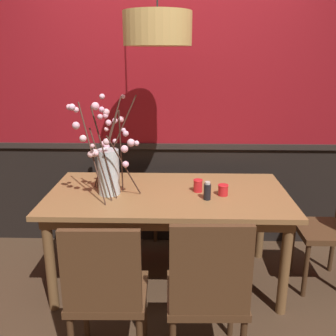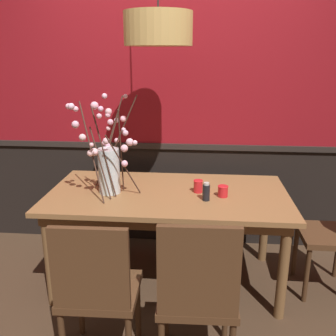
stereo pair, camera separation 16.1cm
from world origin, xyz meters
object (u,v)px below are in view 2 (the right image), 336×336
Objects in this scene: chair_far_side_left at (146,182)px; pendant_lamp at (158,29)px; dining_table at (168,202)px; vase_with_blossoms at (108,164)px; candle_holder_nearer_center at (223,191)px; condiment_bottle at (206,192)px; candle_holder_nearer_edge at (198,186)px; chair_near_side_left at (97,287)px; chair_far_side_right at (200,186)px; chair_near_side_right at (197,291)px.

chair_far_side_left is 1.64m from pendant_lamp.
dining_table is 0.53m from vase_with_blossoms.
condiment_bottle is (-0.12, -0.08, 0.02)m from candle_holder_nearer_center.
chair_near_side_left is at bearing -120.61° from candle_holder_nearer_edge.
chair_far_side_right is 0.97× the size of chair_near_side_left.
dining_table is at bearing -105.71° from chair_far_side_right.
candle_holder_nearer_edge is at bearing 158.00° from candle_holder_nearer_center.
dining_table is at bearing -175.36° from candle_holder_nearer_edge.
pendant_lamp is (-0.48, 0.13, 1.12)m from candle_holder_nearer_center.
candle_holder_nearer_edge is at bearing -91.09° from chair_far_side_right.
chair_near_side_left is at bearing -130.65° from candle_holder_nearer_center.
dining_table is at bearing 104.96° from chair_near_side_right.
chair_near_side_right is 0.95m from candle_holder_nearer_edge.
chair_near_side_left is 9.77× the size of candle_holder_nearer_edge.
chair_near_side_right is at bearing -93.49° from condiment_bottle.
chair_near_side_left is 1.01× the size of chair_far_side_left.
chair_near_side_left is 1.09m from candle_holder_nearer_edge.
chair_far_side_left is 1.29× the size of vase_with_blossoms.
chair_far_side_left is 11.18× the size of candle_holder_nearer_center.
vase_with_blossoms is at bearing -126.85° from chair_far_side_right.
vase_with_blossoms is at bearing 179.36° from candle_holder_nearer_center.
candle_holder_nearer_edge reaches higher than candle_holder_nearer_center.
chair_near_side_right is 0.82× the size of pendant_lamp.
dining_table is at bearing 172.32° from candle_holder_nearer_center.
dining_table is 1.92× the size of chair_near_side_left.
chair_near_side_right reaches higher than chair_near_side_left.
condiment_bottle is (0.05, 0.75, 0.29)m from chair_near_side_right.
candle_holder_nearer_center is at bearing -53.46° from chair_far_side_left.
chair_near_side_left is at bearing -179.60° from chair_near_side_right.
candle_holder_nearer_center is at bearing -0.64° from vase_with_blossoms.
chair_near_side_left is (-0.31, -0.89, -0.15)m from dining_table.
chair_near_side_left is 1.01m from condiment_bottle.
candle_holder_nearer_center is (0.84, -0.01, -0.18)m from vase_with_blossoms.
condiment_bottle is (0.06, -0.16, 0.01)m from candle_holder_nearer_edge.
pendant_lamp is (-0.31, -0.78, 1.41)m from chair_far_side_right.
vase_with_blossoms is (-0.43, -0.05, 0.30)m from dining_table.
pendant_lamp is at bearing 107.93° from chair_near_side_right.
chair_far_side_right is at bearing 53.15° from vase_with_blossoms.
dining_table is 1.24m from pendant_lamp.
chair_near_side_left is (-0.55, -0.00, -0.01)m from chair_near_side_right.
vase_with_blossoms is 8.65× the size of candle_holder_nearer_center.
dining_table is 0.96m from chair_far_side_left.
vase_with_blossoms is 1.01m from pendant_lamp.
condiment_bottle reaches higher than candle_holder_nearer_center.
dining_table is 1.94× the size of chair_far_side_left.
chair_far_side_left is (-0.30, 0.89, -0.16)m from dining_table.
candle_holder_nearer_center is (0.17, 0.83, 0.27)m from chair_near_side_right.
vase_with_blossoms reaches higher than chair_far_side_right.
chair_far_side_left reaches higher than condiment_bottle.
chair_near_side_left is 1.14m from candle_holder_nearer_center.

